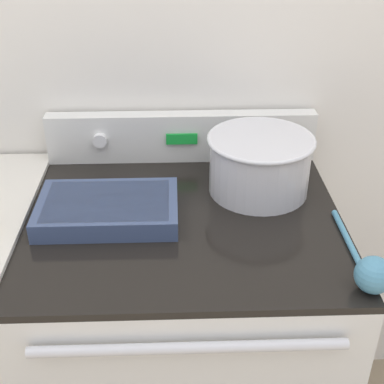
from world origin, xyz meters
TOP-DOWN VIEW (x-y plane):
  - kitchen_wall at (0.00, 0.72)m, footprint 8.00×0.05m
  - stove_range at (0.00, 0.34)m, footprint 0.78×0.71m
  - control_panel at (0.00, 0.66)m, footprint 0.78×0.07m
  - mixing_bowl at (0.20, 0.46)m, footprint 0.28×0.28m
  - casserole_dish at (-0.19, 0.34)m, footprint 0.34×0.22m
  - ladle at (0.38, 0.07)m, footprint 0.08×0.32m

SIDE VIEW (x-z plane):
  - stove_range at x=0.00m, z-range 0.00..0.93m
  - casserole_dish at x=-0.19m, z-range 0.94..0.99m
  - ladle at x=0.38m, z-range 0.93..1.01m
  - control_panel at x=0.00m, z-range 0.93..1.08m
  - mixing_bowl at x=0.20m, z-range 0.94..1.10m
  - kitchen_wall at x=0.00m, z-range 0.00..2.50m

